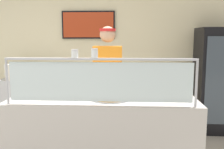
{
  "coord_description": "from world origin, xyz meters",
  "views": [
    {
      "loc": [
        1.29,
        -2.4,
        1.62
      ],
      "look_at": [
        1.13,
        0.37,
        1.21
      ],
      "focal_mm": 41.19,
      "sensor_mm": 36.0,
      "label": 1
    }
  ],
  "objects": [
    {
      "name": "pizza_box_stack",
      "position": [
        -0.57,
        1.98,
        1.02
      ],
      "size": [
        0.44,
        0.43,
        0.27
      ],
      "color": "silver",
      "rests_on": "prep_shelf"
    },
    {
      "name": "pizza_tray",
      "position": [
        1.12,
        0.34,
        0.97
      ],
      "size": [
        0.46,
        0.46,
        0.04
      ],
      "color": "#9EA0A8",
      "rests_on": "serving_counter"
    },
    {
      "name": "worker_figure",
      "position": [
        1.04,
        1.0,
        1.01
      ],
      "size": [
        0.41,
        0.5,
        1.76
      ],
      "color": "#23232D",
      "rests_on": "ground"
    },
    {
      "name": "pizza_server",
      "position": [
        1.16,
        0.32,
        0.99
      ],
      "size": [
        0.09,
        0.28,
        0.01
      ],
      "primitive_type": "cube",
      "rotation": [
        0.0,
        0.0,
        -0.05
      ],
      "color": "#ADAFB7",
      "rests_on": "pizza_tray"
    },
    {
      "name": "sneeze_guard",
      "position": [
        1.03,
        0.06,
        1.24
      ],
      "size": [
        1.89,
        0.06,
        0.47
      ],
      "color": "#B2B5BC",
      "rests_on": "serving_counter"
    },
    {
      "name": "prep_shelf",
      "position": [
        -0.57,
        1.98,
        0.44
      ],
      "size": [
        0.7,
        0.55,
        0.89
      ],
      "primitive_type": "cube",
      "color": "#B7BABF",
      "rests_on": "ground"
    },
    {
      "name": "parmesan_shaker",
      "position": [
        0.79,
        0.06,
        1.46
      ],
      "size": [
        0.07,
        0.07,
        0.08
      ],
      "color": "white",
      "rests_on": "sneeze_guard"
    },
    {
      "name": "pepper_flake_shaker",
      "position": [
        0.98,
        0.06,
        1.46
      ],
      "size": [
        0.06,
        0.06,
        0.09
      ],
      "color": "white",
      "rests_on": "sneeze_guard"
    },
    {
      "name": "drink_fridge",
      "position": [
        2.85,
        2.02,
        0.89
      ],
      "size": [
        0.72,
        0.64,
        1.77
      ],
      "color": "black",
      "rests_on": "ground"
    },
    {
      "name": "shop_rear_unit",
      "position": [
        1.02,
        2.47,
        1.36
      ],
      "size": [
        6.46,
        0.13,
        2.7
      ],
      "color": "beige",
      "rests_on": "ground"
    },
    {
      "name": "serving_counter",
      "position": [
        1.03,
        0.34,
        0.47
      ],
      "size": [
        2.06,
        0.68,
        0.95
      ],
      "primitive_type": "cube",
      "color": "#BCB7B2",
      "rests_on": "ground"
    }
  ]
}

